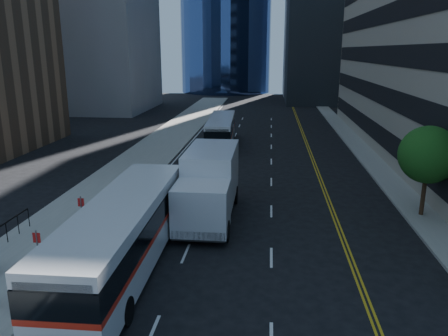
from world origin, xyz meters
name	(u,v)px	position (x,y,z in m)	size (l,w,h in m)	color
ground	(259,279)	(0.00, 0.00, 0.00)	(160.00, 160.00, 0.00)	black
sidewalk_west	(160,146)	(-10.50, 25.00, 0.07)	(5.00, 90.00, 0.15)	gray
sidewalk_east	(362,150)	(9.00, 25.00, 0.07)	(2.00, 90.00, 0.15)	gray
street_tree	(428,155)	(9.00, 8.00, 3.64)	(3.20, 3.20, 5.10)	#332114
bus_front	(123,234)	(-5.76, 0.06, 1.73)	(2.83, 12.32, 3.17)	silver
bus_rear	(221,130)	(-4.52, 26.24, 1.52)	(2.85, 10.92, 2.79)	silver
box_truck	(209,184)	(-3.00, 6.63, 2.00)	(2.80, 7.93, 3.79)	silver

